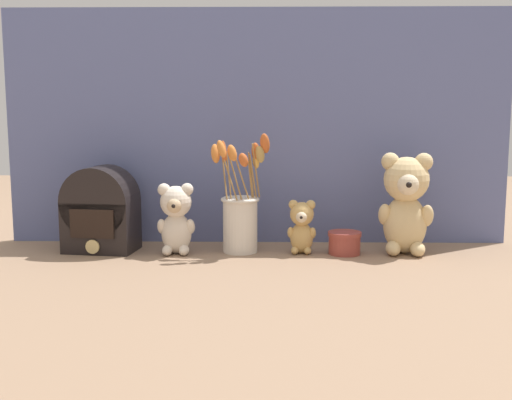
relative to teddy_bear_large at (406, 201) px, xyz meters
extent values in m
plane|color=#8E7056|center=(-0.41, -0.02, -0.15)|extent=(4.00, 4.00, 0.00)
cube|color=slate|center=(-0.41, 0.15, 0.20)|extent=(1.48, 0.02, 0.69)
ellipsoid|color=#DBBC84|center=(0.00, 0.00, -0.06)|extent=(0.13, 0.11, 0.16)
sphere|color=#DBBC84|center=(0.00, 0.00, 0.06)|extent=(0.12, 0.12, 0.12)
sphere|color=beige|center=(-0.01, -0.04, 0.05)|extent=(0.06, 0.06, 0.06)
sphere|color=black|center=(-0.01, -0.07, 0.05)|extent=(0.02, 0.02, 0.02)
sphere|color=#DBBC84|center=(0.04, 0.00, 0.11)|extent=(0.05, 0.05, 0.05)
sphere|color=#DBBC84|center=(-0.04, 0.01, 0.11)|extent=(0.05, 0.05, 0.05)
ellipsoid|color=#DBBC84|center=(0.06, -0.01, -0.04)|extent=(0.04, 0.06, 0.07)
ellipsoid|color=#DBBC84|center=(-0.06, 0.00, -0.04)|extent=(0.04, 0.06, 0.07)
ellipsoid|color=#DBBC84|center=(0.03, -0.04, -0.13)|extent=(0.05, 0.07, 0.04)
ellipsoid|color=#DBBC84|center=(-0.04, -0.03, -0.13)|extent=(0.05, 0.07, 0.04)
ellipsoid|color=beige|center=(-0.63, -0.01, -0.09)|extent=(0.08, 0.07, 0.11)
sphere|color=beige|center=(-0.63, -0.01, 0.00)|extent=(0.09, 0.09, 0.09)
sphere|color=#D1B289|center=(-0.63, -0.04, -0.01)|extent=(0.04, 0.04, 0.04)
sphere|color=black|center=(-0.63, -0.06, -0.01)|extent=(0.01, 0.01, 0.01)
sphere|color=beige|center=(-0.60, -0.01, 0.03)|extent=(0.03, 0.03, 0.03)
sphere|color=beige|center=(-0.66, -0.01, 0.03)|extent=(0.03, 0.03, 0.03)
ellipsoid|color=beige|center=(-0.59, -0.02, -0.07)|extent=(0.03, 0.04, 0.05)
ellipsoid|color=beige|center=(-0.67, -0.02, -0.07)|extent=(0.03, 0.04, 0.05)
ellipsoid|color=beige|center=(-0.61, -0.04, -0.13)|extent=(0.03, 0.05, 0.03)
ellipsoid|color=beige|center=(-0.65, -0.04, -0.13)|extent=(0.03, 0.05, 0.03)
ellipsoid|color=tan|center=(-0.28, 0.00, -0.10)|extent=(0.07, 0.06, 0.09)
sphere|color=tan|center=(-0.28, 0.00, -0.04)|extent=(0.07, 0.07, 0.07)
sphere|color=beige|center=(-0.29, -0.03, -0.04)|extent=(0.03, 0.03, 0.03)
sphere|color=black|center=(-0.29, -0.04, -0.04)|extent=(0.01, 0.01, 0.01)
sphere|color=tan|center=(-0.26, 0.00, -0.01)|extent=(0.03, 0.03, 0.03)
sphere|color=tan|center=(-0.31, 0.00, -0.01)|extent=(0.03, 0.03, 0.03)
ellipsoid|color=tan|center=(-0.26, -0.01, -0.09)|extent=(0.02, 0.03, 0.04)
ellipsoid|color=tan|center=(-0.32, 0.00, -0.09)|extent=(0.02, 0.03, 0.04)
ellipsoid|color=tan|center=(-0.27, -0.02, -0.14)|extent=(0.02, 0.04, 0.02)
ellipsoid|color=tan|center=(-0.30, -0.02, -0.14)|extent=(0.02, 0.04, 0.02)
cylinder|color=silver|center=(-0.46, 0.01, -0.07)|extent=(0.10, 0.10, 0.15)
torus|color=silver|center=(-0.46, 0.01, 0.00)|extent=(0.11, 0.11, 0.01)
cylinder|color=#9E7542|center=(-0.41, 0.00, 0.08)|extent=(0.02, 0.06, 0.15)
ellipsoid|color=#C65B28|center=(-0.39, -0.01, 0.16)|extent=(0.04, 0.05, 0.06)
cylinder|color=#9E7542|center=(-0.43, 0.00, 0.06)|extent=(0.01, 0.03, 0.10)
ellipsoid|color=gold|center=(-0.42, -0.01, 0.11)|extent=(0.03, 0.03, 0.05)
cylinder|color=#9E7542|center=(-0.48, -0.03, 0.08)|extent=(0.05, 0.04, 0.14)
ellipsoid|color=orange|center=(-0.50, -0.05, 0.15)|extent=(0.04, 0.04, 0.05)
cylinder|color=#9E7542|center=(-0.49, 0.00, 0.07)|extent=(0.02, 0.03, 0.13)
ellipsoid|color=#C65B28|center=(-0.50, -0.01, 0.14)|extent=(0.03, 0.03, 0.06)
cylinder|color=#9E7542|center=(-0.50, 0.00, 0.07)|extent=(0.02, 0.05, 0.13)
ellipsoid|color=orange|center=(-0.52, -0.01, 0.13)|extent=(0.04, 0.05, 0.06)
cylinder|color=#9E7542|center=(-0.42, 0.00, 0.07)|extent=(0.02, 0.03, 0.13)
ellipsoid|color=#C65B28|center=(-0.41, -0.01, 0.14)|extent=(0.04, 0.04, 0.06)
cylinder|color=#9E7542|center=(-0.45, -0.02, 0.06)|extent=(0.04, 0.01, 0.11)
ellipsoid|color=#C65B28|center=(-0.44, -0.04, 0.12)|extent=(0.04, 0.03, 0.04)
cylinder|color=#9E7542|center=(-0.47, -0.03, 0.07)|extent=(0.04, 0.02, 0.13)
ellipsoid|color=orange|center=(-0.47, -0.04, 0.14)|extent=(0.04, 0.03, 0.05)
cylinder|color=#9E7542|center=(-0.42, -0.01, 0.07)|extent=(0.02, 0.04, 0.12)
ellipsoid|color=tan|center=(-0.40, -0.01, 0.13)|extent=(0.04, 0.05, 0.05)
cube|color=black|center=(-0.85, 0.02, -0.07)|extent=(0.21, 0.15, 0.14)
cylinder|color=black|center=(-0.85, 0.02, 0.00)|extent=(0.21, 0.15, 0.19)
cube|color=black|center=(-0.86, -0.05, -0.06)|extent=(0.12, 0.02, 0.08)
cylinder|color=#D6BC7A|center=(-0.86, -0.05, -0.12)|extent=(0.04, 0.01, 0.04)
cylinder|color=#993D33|center=(-0.17, -0.01, -0.12)|extent=(0.09, 0.09, 0.05)
cylinder|color=#993D33|center=(-0.17, -0.01, -0.09)|extent=(0.09, 0.09, 0.01)
camera|label=1|loc=(-0.38, -1.75, 0.26)|focal=45.00mm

